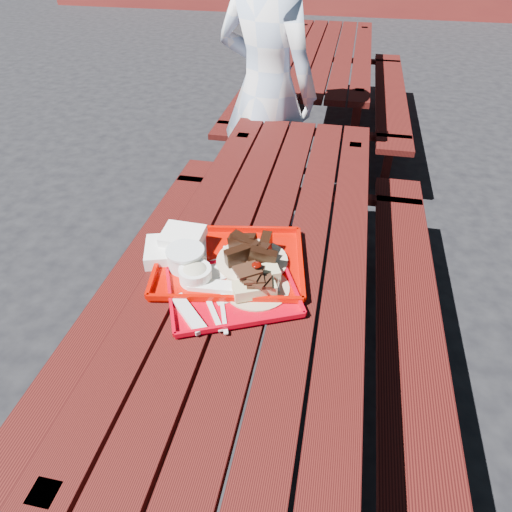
# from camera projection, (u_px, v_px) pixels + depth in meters

# --- Properties ---
(ground) EXTENTS (60.00, 60.00, 0.00)m
(ground) POSITION_uv_depth(u_px,v_px,m) (262.00, 374.00, 2.13)
(ground) COLOR black
(ground) RESTS_ON ground
(picnic_table_near) EXTENTS (1.41, 2.40, 0.75)m
(picnic_table_near) POSITION_uv_depth(u_px,v_px,m) (264.00, 285.00, 1.79)
(picnic_table_near) COLOR #42100C
(picnic_table_near) RESTS_ON ground
(picnic_table_far) EXTENTS (1.41, 2.40, 0.75)m
(picnic_table_far) POSITION_uv_depth(u_px,v_px,m) (324.00, 74.00, 3.94)
(picnic_table_far) COLOR #42100C
(picnic_table_far) RESTS_ON ground
(near_tray) EXTENTS (0.49, 0.45, 0.13)m
(near_tray) POSITION_uv_depth(u_px,v_px,m) (231.00, 284.00, 1.46)
(near_tray) COLOR #C90012
(near_tray) RESTS_ON picnic_table_near
(far_tray) EXTENTS (0.56, 0.47, 0.08)m
(far_tray) POSITION_uv_depth(u_px,v_px,m) (227.00, 261.00, 1.56)
(far_tray) COLOR #B90900
(far_tray) RESTS_ON picnic_table_near
(white_cloth) EXTENTS (0.25, 0.21, 0.09)m
(white_cloth) POSITION_uv_depth(u_px,v_px,m) (178.00, 246.00, 1.61)
(white_cloth) COLOR white
(white_cloth) RESTS_ON picnic_table_near
(person) EXTENTS (0.74, 0.61, 1.74)m
(person) POSITION_uv_depth(u_px,v_px,m) (267.00, 91.00, 2.67)
(person) COLOR #AFC6E9
(person) RESTS_ON ground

